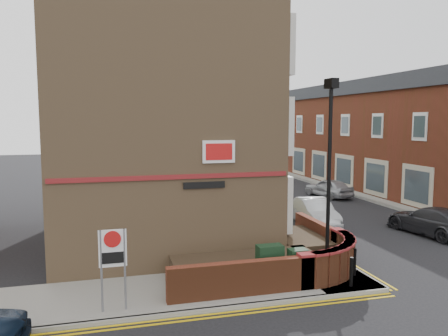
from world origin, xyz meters
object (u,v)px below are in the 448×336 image
utility_cabinet_large (270,264)px  silver_car_near (315,212)px  zone_sign (113,255)px  lamppost (329,178)px

utility_cabinet_large → silver_car_near: (5.06, 7.00, -0.07)m
zone_sign → lamppost: bearing=6.1°
lamppost → silver_car_near: lamppost is taller
lamppost → utility_cabinet_large: (-1.90, 0.10, -2.62)m
lamppost → utility_cabinet_large: lamppost is taller
silver_car_near → utility_cabinet_large: bearing=-118.5°
utility_cabinet_large → silver_car_near: size_ratio=0.31×
utility_cabinet_large → silver_car_near: bearing=54.2°
lamppost → silver_car_near: (3.16, 7.10, -2.70)m
zone_sign → silver_car_near: bearing=38.7°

